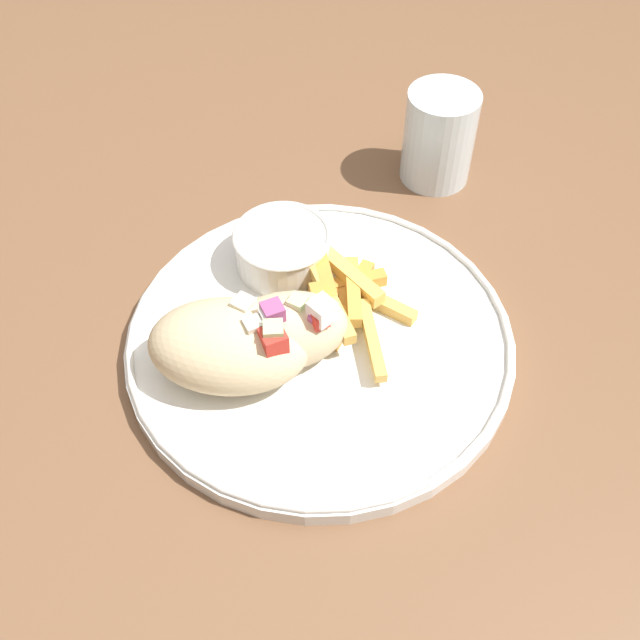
{
  "coord_description": "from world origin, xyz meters",
  "views": [
    {
      "loc": [
        -0.27,
        -0.32,
        1.25
      ],
      "look_at": [
        -0.02,
        -0.03,
        0.8
      ],
      "focal_mm": 42.0,
      "sensor_mm": 36.0,
      "label": 1
    }
  ],
  "objects_px": {
    "pita_sandwich_near": "(285,331)",
    "pita_sandwich_far": "(230,345)",
    "sauce_ramekin": "(283,247)",
    "water_glass": "(438,141)",
    "fries_pile": "(340,300)",
    "plate": "(320,339)"
  },
  "relations": [
    {
      "from": "pita_sandwich_near",
      "to": "water_glass",
      "type": "bearing_deg",
      "value": 46.22
    },
    {
      "from": "plate",
      "to": "pita_sandwich_far",
      "type": "bearing_deg",
      "value": 165.37
    },
    {
      "from": "plate",
      "to": "pita_sandwich_near",
      "type": "distance_m",
      "value": 0.05
    },
    {
      "from": "pita_sandwich_far",
      "to": "pita_sandwich_near",
      "type": "bearing_deg",
      "value": 24.26
    },
    {
      "from": "pita_sandwich_far",
      "to": "fries_pile",
      "type": "bearing_deg",
      "value": 40.39
    },
    {
      "from": "pita_sandwich_far",
      "to": "sauce_ramekin",
      "type": "xyz_separation_m",
      "value": [
        0.1,
        0.06,
        -0.01
      ]
    },
    {
      "from": "water_glass",
      "to": "fries_pile",
      "type": "bearing_deg",
      "value": -158.43
    },
    {
      "from": "pita_sandwich_near",
      "to": "plate",
      "type": "bearing_deg",
      "value": 22.49
    },
    {
      "from": "pita_sandwich_near",
      "to": "pita_sandwich_far",
      "type": "relative_size",
      "value": 0.81
    },
    {
      "from": "pita_sandwich_far",
      "to": "sauce_ramekin",
      "type": "bearing_deg",
      "value": 77.12
    },
    {
      "from": "sauce_ramekin",
      "to": "water_glass",
      "type": "relative_size",
      "value": 0.91
    },
    {
      "from": "pita_sandwich_near",
      "to": "sauce_ramekin",
      "type": "relative_size",
      "value": 1.38
    },
    {
      "from": "water_glass",
      "to": "plate",
      "type": "bearing_deg",
      "value": -158.95
    },
    {
      "from": "fries_pile",
      "to": "pita_sandwich_far",
      "type": "bearing_deg",
      "value": 174.7
    },
    {
      "from": "plate",
      "to": "pita_sandwich_far",
      "type": "distance_m",
      "value": 0.08
    },
    {
      "from": "pita_sandwich_near",
      "to": "sauce_ramekin",
      "type": "distance_m",
      "value": 0.1
    },
    {
      "from": "fries_pile",
      "to": "sauce_ramekin",
      "type": "xyz_separation_m",
      "value": [
        -0.0,
        0.07,
        0.01
      ]
    },
    {
      "from": "pita_sandwich_near",
      "to": "pita_sandwich_far",
      "type": "height_order",
      "value": "same"
    },
    {
      "from": "plate",
      "to": "fries_pile",
      "type": "relative_size",
      "value": 2.26
    },
    {
      "from": "plate",
      "to": "pita_sandwich_far",
      "type": "xyz_separation_m",
      "value": [
        -0.07,
        0.02,
        0.04
      ]
    },
    {
      "from": "pita_sandwich_near",
      "to": "fries_pile",
      "type": "height_order",
      "value": "pita_sandwich_near"
    },
    {
      "from": "pita_sandwich_near",
      "to": "pita_sandwich_far",
      "type": "bearing_deg",
      "value": -173.15
    }
  ]
}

